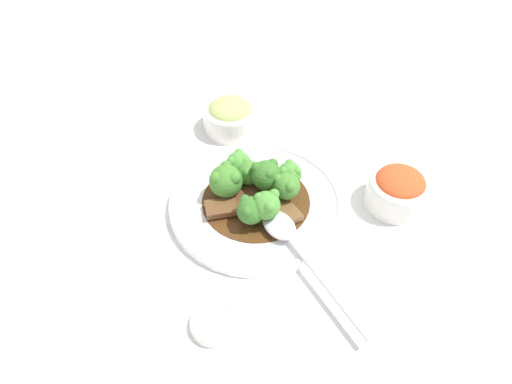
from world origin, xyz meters
TOP-DOWN VIEW (x-y plane):
  - ground_plane at (0.00, 0.00)m, footprint 4.00×4.00m
  - main_plate at (0.00, 0.00)m, footprint 0.27×0.27m
  - beef_strip_0 at (0.01, -0.06)m, footprint 0.04×0.05m
  - beef_strip_1 at (-0.00, -0.01)m, footprint 0.08×0.07m
  - beef_strip_2 at (0.04, 0.04)m, footprint 0.05×0.03m
  - broccoli_floret_0 at (-0.01, 0.02)m, footprint 0.05×0.05m
  - broccoli_floret_1 at (-0.01, 0.06)m, footprint 0.04×0.04m
  - broccoli_floret_2 at (0.04, -0.02)m, footprint 0.04×0.04m
  - broccoli_floret_3 at (0.04, 0.00)m, footprint 0.04×0.04m
  - broccoli_floret_4 at (-0.06, -0.01)m, footprint 0.04×0.04m
  - broccoli_floret_5 at (-0.04, 0.00)m, footprint 0.04×0.04m
  - broccoli_floret_6 at (0.02, 0.04)m, footprint 0.04×0.04m
  - broccoli_floret_7 at (-0.03, -0.04)m, footprint 0.05×0.05m
  - serving_spoon at (0.09, 0.02)m, footprint 0.23×0.07m
  - side_bowl_kimchi at (0.06, 0.21)m, footprint 0.10×0.10m
  - side_bowl_appetizer at (-0.20, 0.02)m, footprint 0.10×0.10m
  - sauce_dish at (0.18, -0.12)m, footprint 0.06×0.06m
  - paper_napkin at (0.06, -0.20)m, footprint 0.11×0.10m

SIDE VIEW (x-z plane):
  - ground_plane at x=0.00m, z-range 0.00..0.00m
  - paper_napkin at x=0.06m, z-range 0.00..0.01m
  - sauce_dish at x=0.18m, z-range 0.00..0.01m
  - main_plate at x=0.00m, z-range 0.00..0.02m
  - beef_strip_1 at x=0.00m, z-range 0.02..0.03m
  - beef_strip_2 at x=0.04m, z-range 0.02..0.03m
  - beef_strip_0 at x=0.01m, z-range 0.02..0.03m
  - serving_spoon at x=0.09m, z-range 0.02..0.03m
  - side_bowl_appetizer at x=-0.20m, z-range 0.00..0.06m
  - side_bowl_kimchi at x=0.06m, z-range 0.00..0.06m
  - broccoli_floret_5 at x=-0.04m, z-range 0.02..0.06m
  - broccoli_floret_2 at x=0.04m, z-range 0.02..0.07m
  - broccoli_floret_4 at x=-0.06m, z-range 0.02..0.07m
  - broccoli_floret_7 at x=-0.03m, z-range 0.02..0.07m
  - broccoli_floret_1 at x=-0.01m, z-range 0.02..0.07m
  - broccoli_floret_6 at x=0.02m, z-range 0.02..0.07m
  - broccoli_floret_3 at x=0.04m, z-range 0.02..0.08m
  - broccoli_floret_0 at x=-0.01m, z-range 0.03..0.08m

